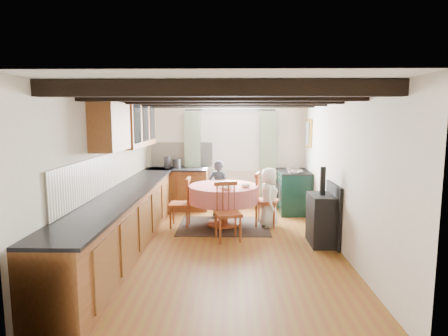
{
  "coord_description": "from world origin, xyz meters",
  "views": [
    {
      "loc": [
        0.13,
        -5.67,
        2.03
      ],
      "look_at": [
        0.0,
        0.8,
        1.15
      ],
      "focal_mm": 29.8,
      "sensor_mm": 36.0,
      "label": 1
    }
  ],
  "objects_px": {
    "cast_iron_stove": "(322,206)",
    "child_right": "(269,197)",
    "chair_left": "(180,202)",
    "chair_right": "(266,199)",
    "cup": "(221,184)",
    "child_far": "(219,188)",
    "chair_near": "(228,212)",
    "aga_range": "(293,191)",
    "dining_table": "(224,206)"
  },
  "relations": [
    {
      "from": "cast_iron_stove",
      "to": "child_right",
      "type": "relative_size",
      "value": 1.13
    },
    {
      "from": "chair_left",
      "to": "chair_right",
      "type": "bearing_deg",
      "value": 94.61
    },
    {
      "from": "cup",
      "to": "cast_iron_stove",
      "type": "bearing_deg",
      "value": -27.8
    },
    {
      "from": "child_far",
      "to": "chair_right",
      "type": "bearing_deg",
      "value": 161.13
    },
    {
      "from": "chair_near",
      "to": "aga_range",
      "type": "relative_size",
      "value": 0.97
    },
    {
      "from": "dining_table",
      "to": "chair_right",
      "type": "height_order",
      "value": "chair_right"
    },
    {
      "from": "aga_range",
      "to": "dining_table",
      "type": "bearing_deg",
      "value": -142.99
    },
    {
      "from": "dining_table",
      "to": "chair_right",
      "type": "xyz_separation_m",
      "value": [
        0.81,
        0.06,
        0.12
      ]
    },
    {
      "from": "dining_table",
      "to": "chair_near",
      "type": "distance_m",
      "value": 0.82
    },
    {
      "from": "chair_left",
      "to": "aga_range",
      "type": "xyz_separation_m",
      "value": [
        2.3,
        1.15,
        -0.01
      ]
    },
    {
      "from": "cup",
      "to": "aga_range",
      "type": "bearing_deg",
      "value": 38.35
    },
    {
      "from": "dining_table",
      "to": "chair_near",
      "type": "bearing_deg",
      "value": -83.63
    },
    {
      "from": "cast_iron_stove",
      "to": "aga_range",
      "type": "bearing_deg",
      "value": 93.03
    },
    {
      "from": "cast_iron_stove",
      "to": "child_far",
      "type": "relative_size",
      "value": 1.08
    },
    {
      "from": "dining_table",
      "to": "aga_range",
      "type": "height_order",
      "value": "aga_range"
    },
    {
      "from": "chair_right",
      "to": "child_far",
      "type": "distance_m",
      "value": 1.17
    },
    {
      "from": "dining_table",
      "to": "child_far",
      "type": "xyz_separation_m",
      "value": [
        -0.12,
        0.77,
        0.19
      ]
    },
    {
      "from": "chair_near",
      "to": "aga_range",
      "type": "height_order",
      "value": "chair_near"
    },
    {
      "from": "chair_right",
      "to": "dining_table",
      "type": "bearing_deg",
      "value": 106.84
    },
    {
      "from": "child_far",
      "to": "cup",
      "type": "xyz_separation_m",
      "value": [
        0.07,
        -0.86,
        0.25
      ]
    },
    {
      "from": "child_far",
      "to": "cast_iron_stove",
      "type": "bearing_deg",
      "value": 153.13
    },
    {
      "from": "chair_near",
      "to": "child_far",
      "type": "distance_m",
      "value": 1.59
    },
    {
      "from": "chair_near",
      "to": "cast_iron_stove",
      "type": "xyz_separation_m",
      "value": [
        1.5,
        -0.16,
        0.14
      ]
    },
    {
      "from": "aga_range",
      "to": "chair_right",
      "type": "bearing_deg",
      "value": -122.75
    },
    {
      "from": "dining_table",
      "to": "child_far",
      "type": "height_order",
      "value": "child_far"
    },
    {
      "from": "chair_right",
      "to": "child_right",
      "type": "xyz_separation_m",
      "value": [
        0.04,
        -0.05,
        0.05
      ]
    },
    {
      "from": "aga_range",
      "to": "child_right",
      "type": "bearing_deg",
      "value": -120.05
    },
    {
      "from": "chair_near",
      "to": "cast_iron_stove",
      "type": "distance_m",
      "value": 1.52
    },
    {
      "from": "dining_table",
      "to": "aga_range",
      "type": "distance_m",
      "value": 1.86
    },
    {
      "from": "chair_near",
      "to": "chair_left",
      "type": "xyz_separation_m",
      "value": [
        -0.91,
        0.77,
        -0.02
      ]
    },
    {
      "from": "cup",
      "to": "chair_near",
      "type": "bearing_deg",
      "value": -78.81
    },
    {
      "from": "dining_table",
      "to": "chair_right",
      "type": "bearing_deg",
      "value": 4.59
    },
    {
      "from": "chair_left",
      "to": "cast_iron_stove",
      "type": "bearing_deg",
      "value": 70.06
    },
    {
      "from": "cast_iron_stove",
      "to": "dining_table",
      "type": "bearing_deg",
      "value": 148.88
    },
    {
      "from": "chair_right",
      "to": "aga_range",
      "type": "xyz_separation_m",
      "value": [
        0.68,
        1.05,
        -0.05
      ]
    },
    {
      "from": "aga_range",
      "to": "cast_iron_stove",
      "type": "xyz_separation_m",
      "value": [
        0.11,
        -2.08,
        0.17
      ]
    },
    {
      "from": "chair_near",
      "to": "child_right",
      "type": "xyz_separation_m",
      "value": [
        0.75,
        0.82,
        0.07
      ]
    },
    {
      "from": "dining_table",
      "to": "chair_near",
      "type": "relative_size",
      "value": 1.33
    },
    {
      "from": "chair_right",
      "to": "aga_range",
      "type": "relative_size",
      "value": 1.01
    },
    {
      "from": "chair_left",
      "to": "cup",
      "type": "height_order",
      "value": "chair_left"
    },
    {
      "from": "child_right",
      "to": "cup",
      "type": "distance_m",
      "value": 0.94
    },
    {
      "from": "child_far",
      "to": "chair_left",
      "type": "bearing_deg",
      "value": 67.51
    },
    {
      "from": "child_right",
      "to": "chair_right",
      "type": "bearing_deg",
      "value": 41.43
    },
    {
      "from": "chair_left",
      "to": "chair_right",
      "type": "xyz_separation_m",
      "value": [
        1.62,
        0.1,
        0.04
      ]
    },
    {
      "from": "chair_near",
      "to": "chair_right",
      "type": "relative_size",
      "value": 0.96
    },
    {
      "from": "cast_iron_stove",
      "to": "cup",
      "type": "height_order",
      "value": "cast_iron_stove"
    },
    {
      "from": "aga_range",
      "to": "child_far",
      "type": "height_order",
      "value": "child_far"
    },
    {
      "from": "dining_table",
      "to": "cup",
      "type": "height_order",
      "value": "cup"
    },
    {
      "from": "aga_range",
      "to": "chair_near",
      "type": "bearing_deg",
      "value": -125.92
    },
    {
      "from": "dining_table",
      "to": "cast_iron_stove",
      "type": "bearing_deg",
      "value": -31.12
    }
  ]
}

